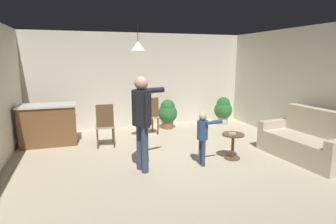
{
  "coord_description": "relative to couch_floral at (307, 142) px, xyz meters",
  "views": [
    {
      "loc": [
        -1.73,
        -4.83,
        2.02
      ],
      "look_at": [
        -0.15,
        0.06,
        1.0
      ],
      "focal_mm": 29.66,
      "sensor_mm": 36.0,
      "label": 1
    }
  ],
  "objects": [
    {
      "name": "side_table_by_couch",
      "position": [
        -1.43,
        0.43,
        -0.0
      ],
      "size": [
        0.44,
        0.44,
        0.52
      ],
      "color": "brown",
      "rests_on": "ground"
    },
    {
      "name": "potted_plant_corner",
      "position": [
        -0.18,
        3.11,
        0.13
      ],
      "size": [
        0.54,
        0.54,
        0.84
      ],
      "color": "#B7B2AD",
      "rests_on": "ground"
    },
    {
      "name": "ground",
      "position": [
        -2.58,
        0.59,
        -0.33
      ],
      "size": [
        7.68,
        7.68,
        0.0
      ],
      "primitive_type": "plane",
      "color": "beige"
    },
    {
      "name": "dining_chair_near_wall",
      "position": [
        -3.79,
        1.98,
        0.21
      ],
      "size": [
        0.44,
        0.44,
        1.0
      ],
      "rotation": [
        0.0,
        0.0,
        6.23
      ],
      "color": "brown",
      "rests_on": "ground"
    },
    {
      "name": "ceiling_light_pendant",
      "position": [
        -3.07,
        1.65,
        1.92
      ],
      "size": [
        0.32,
        0.32,
        0.55
      ],
      "color": "silver"
    },
    {
      "name": "person_adult",
      "position": [
        -3.28,
        0.4,
        0.72
      ],
      "size": [
        0.76,
        0.63,
        1.7
      ],
      "rotation": [
        0.0,
        0.0,
        -1.29
      ],
      "color": "#384260",
      "rests_on": "ground"
    },
    {
      "name": "spare_remote_on_table",
      "position": [
        -1.47,
        0.4,
        0.21
      ],
      "size": [
        0.13,
        0.1,
        0.04
      ],
      "primitive_type": "cube",
      "rotation": [
        0.0,
        0.0,
        0.96
      ],
      "color": "white",
      "rests_on": "side_table_by_couch"
    },
    {
      "name": "wall_right",
      "position": [
        0.62,
        0.59,
        1.02
      ],
      "size": [
        0.1,
        6.4,
        2.7
      ],
      "primitive_type": "cube",
      "color": "silver",
      "rests_on": "ground"
    },
    {
      "name": "kitchen_counter",
      "position": [
        -5.03,
        2.57,
        0.15
      ],
      "size": [
        1.26,
        0.66,
        0.95
      ],
      "color": "brown",
      "rests_on": "ground"
    },
    {
      "name": "dining_chair_by_counter",
      "position": [
        -2.58,
        2.67,
        0.21
      ],
      "size": [
        0.48,
        0.48,
        1.0
      ],
      "rotation": [
        0.0,
        0.0,
        0.15
      ],
      "color": "brown",
      "rests_on": "ground"
    },
    {
      "name": "wall_back",
      "position": [
        -2.58,
        3.79,
        1.02
      ],
      "size": [
        6.4,
        0.1,
        2.7
      ],
      "primitive_type": "cube",
      "color": "silver",
      "rests_on": "ground"
    },
    {
      "name": "potted_plant_by_wall",
      "position": [
        -1.94,
        3.14,
        0.13
      ],
      "size": [
        0.55,
        0.55,
        0.84
      ],
      "color": "brown",
      "rests_on": "ground"
    },
    {
      "name": "person_child",
      "position": [
        -2.16,
        0.31,
        0.3
      ],
      "size": [
        0.55,
        0.29,
        1.01
      ],
      "rotation": [
        0.0,
        0.0,
        -1.47
      ],
      "color": "#384260",
      "rests_on": "ground"
    },
    {
      "name": "couch_floral",
      "position": [
        0.0,
        0.0,
        0.0
      ],
      "size": [
        1.01,
        1.87,
        1.0
      ],
      "rotation": [
        0.0,
        0.0,
        1.66
      ],
      "color": "beige",
      "rests_on": "ground"
    }
  ]
}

